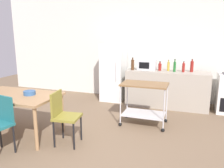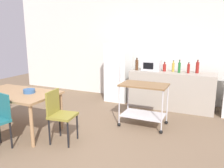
{
  "view_description": "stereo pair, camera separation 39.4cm",
  "coord_description": "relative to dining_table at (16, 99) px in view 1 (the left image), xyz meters",
  "views": [
    {
      "loc": [
        1.42,
        -3.08,
        1.82
      ],
      "look_at": [
        -0.07,
        1.2,
        0.8
      ],
      "focal_mm": 36.48,
      "sensor_mm": 36.0,
      "label": 1
    },
    {
      "loc": [
        1.79,
        -2.94,
        1.82
      ],
      "look_at": [
        -0.07,
        1.2,
        0.8
      ],
      "focal_mm": 36.48,
      "sensor_mm": 36.0,
      "label": 2
    }
  ],
  "objects": [
    {
      "name": "bottle_soda",
      "position": [
        1.51,
        2.47,
        0.37
      ],
      "size": [
        0.08,
        0.08,
        0.31
      ],
      "color": "#4C2D19",
      "rests_on": "kitchen_counter"
    },
    {
      "name": "bottle_sparkling_water",
      "position": [
        2.38,
        2.63,
        0.34
      ],
      "size": [
        0.06,
        0.06,
        0.27
      ],
      "color": "gold",
      "rests_on": "kitchen_counter"
    },
    {
      "name": "dining_table",
      "position": [
        0.0,
        0.0,
        0.0
      ],
      "size": [
        1.5,
        0.9,
        0.75
      ],
      "color": "#A37A51",
      "rests_on": "ground_plane"
    },
    {
      "name": "refrigerator",
      "position": [
        0.93,
        2.66,
        0.1
      ],
      "size": [
        0.6,
        0.63,
        1.55
      ],
      "color": "white",
      "rests_on": "ground_plane"
    },
    {
      "name": "bottle_soy_sauce",
      "position": [
        2.74,
        2.55,
        0.34
      ],
      "size": [
        0.06,
        0.06,
        0.26
      ],
      "color": "maroon",
      "rests_on": "kitchen_counter"
    },
    {
      "name": "kitchen_cart",
      "position": [
        2.07,
        1.2,
        -0.1
      ],
      "size": [
        0.91,
        0.57,
        0.85
      ],
      "color": "brown",
      "rests_on": "ground_plane"
    },
    {
      "name": "chair_olive",
      "position": [
        0.98,
        -0.04,
        -0.15
      ],
      "size": [
        0.45,
        0.45,
        0.89
      ],
      "rotation": [
        0.0,
        0.0,
        1.69
      ],
      "color": "olive",
      "rests_on": "ground_plane"
    },
    {
      "name": "microwave",
      "position": [
        1.85,
        2.63,
        0.36
      ],
      "size": [
        0.46,
        0.35,
        0.26
      ],
      "color": "silver",
      "rests_on": "kitchen_counter"
    },
    {
      "name": "bottle_hot_sauce",
      "position": [
        2.18,
        2.59,
        0.32
      ],
      "size": [
        0.08,
        0.08,
        0.23
      ],
      "color": "maroon",
      "rests_on": "kitchen_counter"
    },
    {
      "name": "kitchen_counter",
      "position": [
        2.38,
        2.56,
        -0.22
      ],
      "size": [
        2.0,
        0.64,
        0.9
      ],
      "primitive_type": "cube",
      "color": "#A89E8E",
      "rests_on": "ground_plane"
    },
    {
      "name": "bottle_wine",
      "position": [
        2.54,
        2.53,
        0.36
      ],
      "size": [
        0.06,
        0.06,
        0.31
      ],
      "color": "#1E6628",
      "rests_on": "kitchen_counter"
    },
    {
      "name": "back_wall",
      "position": [
        1.48,
        3.16,
        0.78
      ],
      "size": [
        8.4,
        0.12,
        2.9
      ],
      "primitive_type": "cube",
      "color": "silver",
      "rests_on": "ground_plane"
    },
    {
      "name": "fruit_bowl",
      "position": [
        0.25,
        0.07,
        0.12
      ],
      "size": [
        0.21,
        0.21,
        0.07
      ],
      "primitive_type": "cylinder",
      "color": "#33598C",
      "rests_on": "dining_table"
    },
    {
      "name": "bottle_olive_oil",
      "position": [
        2.93,
        2.63,
        0.37
      ],
      "size": [
        0.08,
        0.08,
        0.31
      ],
      "color": "maroon",
      "rests_on": "kitchen_counter"
    },
    {
      "name": "ground_plane",
      "position": [
        1.48,
        -0.04,
        -0.67
      ],
      "size": [
        12.0,
        12.0,
        0.0
      ],
      "primitive_type": "plane",
      "color": "brown"
    }
  ]
}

